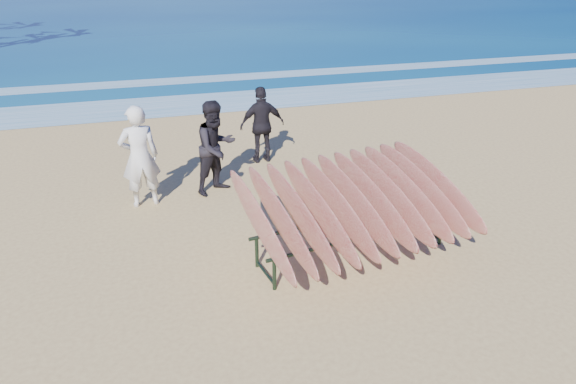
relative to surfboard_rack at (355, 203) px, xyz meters
name	(u,v)px	position (x,y,z in m)	size (l,w,h in m)	color
ground	(303,271)	(-0.88, -0.22, -0.91)	(120.00, 120.00, 0.00)	tan
foam_near	(207,103)	(-0.88, 9.78, -0.91)	(160.00, 160.00, 0.00)	white
foam_far	(193,80)	(-0.88, 13.28, -0.91)	(160.00, 160.00, 0.00)	white
surfboard_rack	(355,203)	(0.00, 0.00, 0.00)	(3.51, 2.97, 1.50)	black
person_white	(140,157)	(-3.05, 2.79, 0.05)	(0.70, 0.46, 1.93)	silver
person_dark_a	(216,147)	(-1.62, 3.00, 0.01)	(0.90, 0.70, 1.84)	black
person_dark_b	(262,125)	(-0.37, 4.34, -0.05)	(1.01, 0.42, 1.72)	black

